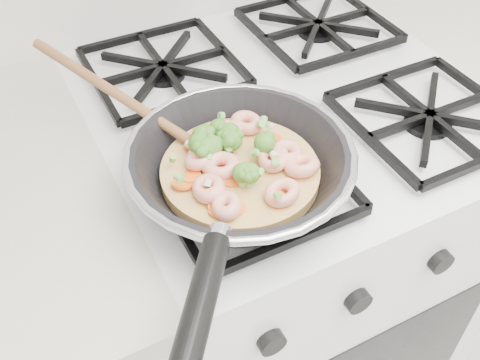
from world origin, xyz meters
name	(u,v)px	position (x,y,z in m)	size (l,w,h in m)	color
stove	(276,268)	(0.00, 1.70, 0.46)	(0.60, 0.60, 0.92)	white
skillet	(237,167)	(-0.17, 1.55, 0.96)	(0.35, 0.56, 0.10)	black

